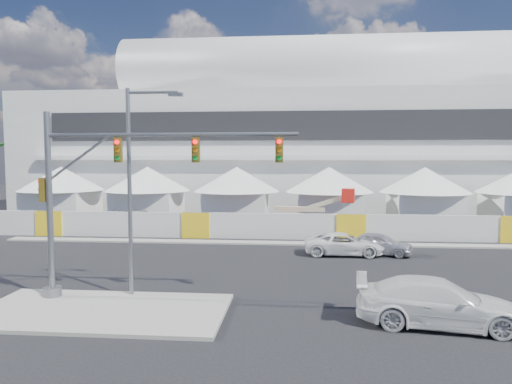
# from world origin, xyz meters

# --- Properties ---
(ground) EXTENTS (160.00, 160.00, 0.00)m
(ground) POSITION_xyz_m (0.00, 0.00, 0.00)
(ground) COLOR black
(ground) RESTS_ON ground
(median_island) EXTENTS (10.00, 5.00, 0.15)m
(median_island) POSITION_xyz_m (-6.00, -3.00, 0.07)
(median_island) COLOR gray
(median_island) RESTS_ON ground
(stadium) EXTENTS (80.00, 24.80, 21.98)m
(stadium) POSITION_xyz_m (8.71, 41.50, 9.45)
(stadium) COLOR silver
(stadium) RESTS_ON ground
(tent_row) EXTENTS (53.40, 8.40, 5.40)m
(tent_row) POSITION_xyz_m (0.50, 24.00, 3.15)
(tent_row) COLOR white
(tent_row) RESTS_ON ground
(hoarding_fence) EXTENTS (70.00, 0.25, 2.00)m
(hoarding_fence) POSITION_xyz_m (6.00, 14.50, 1.00)
(hoarding_fence) COLOR silver
(hoarding_fence) RESTS_ON ground
(sedan_silver) EXTENTS (3.05, 4.52, 1.43)m
(sedan_silver) POSITION_xyz_m (7.23, 9.47, 0.71)
(sedan_silver) COLOR silver
(sedan_silver) RESTS_ON ground
(pickup_curb) EXTENTS (2.37, 5.11, 1.42)m
(pickup_curb) POSITION_xyz_m (4.92, 9.12, 0.71)
(pickup_curb) COLOR white
(pickup_curb) RESTS_ON ground
(pickup_near) EXTENTS (3.23, 6.29, 1.75)m
(pickup_near) POSITION_xyz_m (7.12, -3.23, 0.87)
(pickup_near) COLOR silver
(pickup_near) RESTS_ON ground
(lot_car_a) EXTENTS (1.62, 4.57, 1.50)m
(lot_car_a) POSITION_xyz_m (16.33, 17.94, 0.75)
(lot_car_a) COLOR white
(lot_car_a) RESTS_ON ground
(lot_car_c) EXTENTS (2.69, 5.81, 1.64)m
(lot_car_c) POSITION_xyz_m (-11.88, 18.69, 0.82)
(lot_car_c) COLOR #B9B9BE
(lot_car_c) RESTS_ON ground
(traffic_mast) EXTENTS (11.23, 0.79, 8.11)m
(traffic_mast) POSITION_xyz_m (-6.71, -1.46, 4.67)
(traffic_mast) COLOR gray
(traffic_mast) RESTS_ON median_island
(streetlight_median) EXTENTS (2.53, 0.25, 9.16)m
(streetlight_median) POSITION_xyz_m (-5.32, -0.87, 5.41)
(streetlight_median) COLOR slate
(streetlight_median) RESTS_ON median_island
(boom_lift) EXTENTS (7.79, 2.41, 3.87)m
(boom_lift) POSITION_xyz_m (1.55, 16.60, 1.04)
(boom_lift) COLOR red
(boom_lift) RESTS_ON ground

